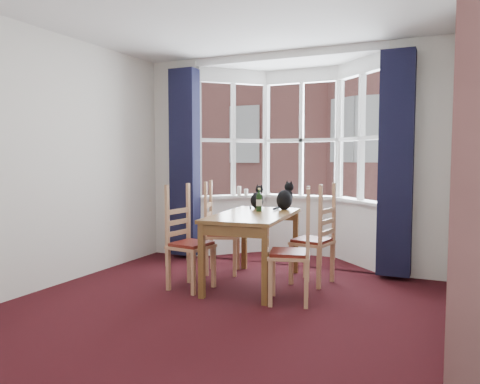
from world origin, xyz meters
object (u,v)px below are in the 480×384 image
Objects in this scene: chair_right_far at (320,243)px; candle_tall at (239,191)px; dining_table at (253,222)px; chair_left_near at (184,245)px; cat_right at (285,198)px; cat_left at (257,199)px; chair_left_far at (215,235)px; chair_right_near at (299,255)px; wine_bottle at (259,201)px; candle_short at (246,192)px.

candle_tall reaches higher than chair_right_far.
chair_left_near reaches higher than dining_table.
cat_right is 1.34m from candle_tall.
chair_left_near is 1.00× the size of chair_right_far.
cat_right reaches higher than chair_left_near.
cat_left reaches higher than chair_right_far.
chair_right_far is at bearing 24.27° from dining_table.
dining_table is 0.75m from chair_left_far.
wine_bottle is at bearing 136.26° from chair_right_near.
cat_left reaches higher than candle_short.
chair_right_near is 9.57× the size of candle_short.
chair_left_near is at bearing -90.09° from chair_left_far.
chair_left_far is at bearing 150.55° from chair_right_near.
dining_table is 11.27× the size of candle_tall.
wine_bottle reaches higher than chair_right_near.
cat_right reaches higher than wine_bottle.
chair_right_near is at bearing 0.24° from chair_left_near.
chair_right_near is 1.05m from wine_bottle.
candle_short is (-1.38, 1.88, 0.45)m from chair_right_near.
chair_right_near is at bearing -51.33° from candle_tall.
chair_right_far is 0.84m from wine_bottle.
cat_left is at bearing 25.27° from chair_left_far.
candle_tall is (-0.80, 1.20, 0.01)m from wine_bottle.
cat_right is at bearing 49.87° from chair_left_near.
chair_right_far is 3.39× the size of wine_bottle.
wine_bottle reaches higher than chair_left_near.
cat_right is at bearing 153.94° from chair_right_far.
cat_right reaches higher than candle_tall.
candle_tall is at bearing 126.17° from cat_left.
chair_left_far is 3.06× the size of cat_left.
chair_left_far is 6.92× the size of candle_tall.
chair_left_near is at bearing -116.18° from cat_left.
chair_right_far is 1.94m from candle_tall.
wine_bottle reaches higher than chair_left_far.
chair_left_near is (-0.64, -0.43, -0.23)m from dining_table.
candle_tall is (-0.83, 1.43, 0.23)m from dining_table.
candle_tall is (-0.19, 1.12, 0.46)m from chair_left_far.
candle_short is (-0.70, 1.23, -0.00)m from wine_bottle.
cat_right is (-0.47, 0.97, 0.47)m from chair_right_near.
candle_short is at bearing 121.00° from cat_left.
chair_left_far is 0.68m from cat_left.
chair_left_near is 1.16m from cat_left.
wine_bottle is at bearing -56.29° from candle_tall.
chair_right_far is at bearing -14.94° from cat_left.
candle_tall is at bearing 123.71° from wine_bottle.
wine_bottle is (-0.68, 0.65, 0.45)m from chair_right_near.
cat_right reaches higher than chair_right_far.
wine_bottle reaches higher than dining_table.
chair_left_far and chair_right_far have the same top height.
wine_bottle is 1.44m from candle_tall.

